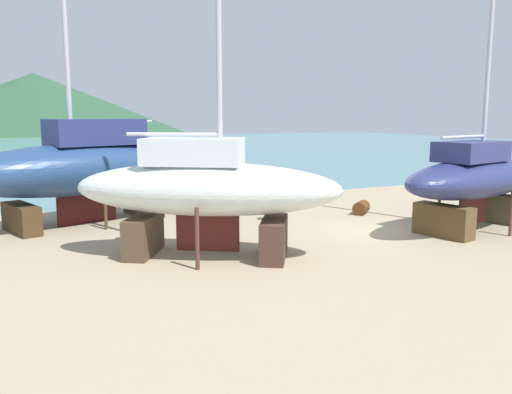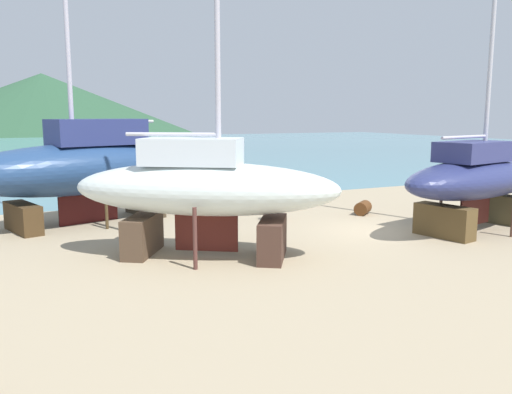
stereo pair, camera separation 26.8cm
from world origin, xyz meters
TOP-DOWN VIEW (x-y plane):
  - ground_plane at (0.00, -1.43)m, footprint 43.71×43.71m
  - sea_water at (0.00, 50.25)m, footprint 132.88×81.50m
  - headland_hill at (-3.15, 136.44)m, footprint 150.46×150.46m
  - sailboat_far_slipway at (3.44, -1.29)m, footprint 8.21×4.21m
  - sailboat_large_starboard at (-6.87, -0.50)m, footprint 8.15×6.49m
  - sailboat_small_center at (-9.32, 6.21)m, footprint 10.48×5.59m
  - barrel_tipped_right at (1.57, 2.99)m, footprint 1.03×0.98m
  - barrel_rust_near at (-2.52, 3.50)m, footprint 0.75×0.75m

SIDE VIEW (x-z plane):
  - ground_plane at x=0.00m, z-range 0.00..0.00m
  - sea_water at x=0.00m, z-range 0.00..0.00m
  - headland_hill at x=-3.15m, z-range -14.93..14.93m
  - barrel_tipped_right at x=1.57m, z-range 0.00..0.57m
  - barrel_rust_near at x=-2.52m, z-range 0.00..0.76m
  - sailboat_far_slipway at x=3.44m, z-range -4.59..8.46m
  - sailboat_large_starboard at x=-6.87m, z-range -4.19..8.34m
  - sailboat_small_center at x=-9.32m, z-range -6.29..10.82m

